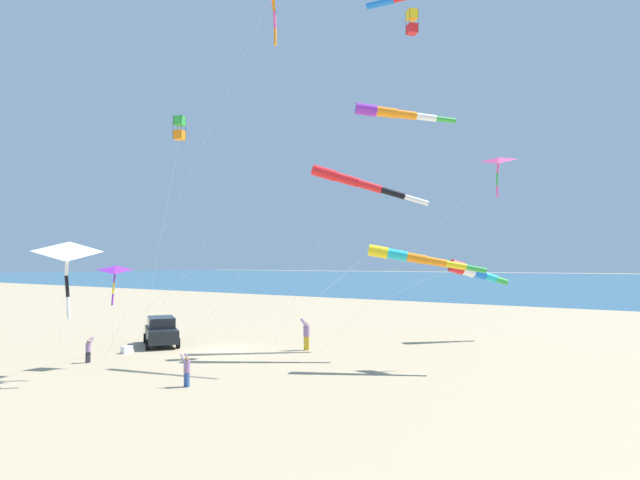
# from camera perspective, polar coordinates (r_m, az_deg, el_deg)

# --- Properties ---
(ground_plane) EXTENTS (600.00, 600.00, 0.00)m
(ground_plane) POSITION_cam_1_polar(r_m,az_deg,el_deg) (32.58, -10.83, -12.17)
(ground_plane) COLOR tan
(ocean_water_strip) EXTENTS (240.00, 600.00, 0.01)m
(ocean_water_strip) POSITION_cam_1_polar(r_m,az_deg,el_deg) (189.10, 27.60, -3.99)
(ocean_water_strip) COLOR #285B7A
(ocean_water_strip) RESTS_ON ground_plane
(parked_car) EXTENTS (3.93, 4.60, 1.85)m
(parked_car) POSITION_cam_1_polar(r_m,az_deg,el_deg) (35.69, -17.39, -9.71)
(parked_car) COLOR black
(parked_car) RESTS_ON ground_plane
(cooler_box) EXTENTS (0.62, 0.42, 0.42)m
(cooler_box) POSITION_cam_1_polar(r_m,az_deg,el_deg) (33.46, -20.86, -11.42)
(cooler_box) COLOR white
(cooler_box) RESTS_ON ground_plane
(person_adult_flyer) EXTENTS (0.64, 0.71, 1.98)m
(person_adult_flyer) POSITION_cam_1_polar(r_m,az_deg,el_deg) (32.33, -1.55, -10.35)
(person_adult_flyer) COLOR gold
(person_adult_flyer) RESTS_ON ground_plane
(person_child_green_jacket) EXTENTS (0.41, 0.32, 1.37)m
(person_child_green_jacket) POSITION_cam_1_polar(r_m,az_deg,el_deg) (31.04, -24.57, -11.06)
(person_child_green_jacket) COLOR #232328
(person_child_green_jacket) RESTS_ON ground_plane
(person_child_grey_jacket) EXTENTS (0.34, 0.43, 1.44)m
(person_child_grey_jacket) POSITION_cam_1_polar(r_m,az_deg,el_deg) (23.75, -14.73, -13.80)
(person_child_grey_jacket) COLOR #335199
(person_child_grey_jacket) RESTS_ON ground_plane
(kite_delta_black_fish_shape) EXTENTS (4.11, 6.99, 6.51)m
(kite_delta_black_fish_shape) POSITION_cam_1_polar(r_m,az_deg,el_deg) (25.43, -26.48, -1.22)
(kite_delta_black_fish_shape) COLOR white
(kite_delta_black_fish_shape) RESTS_ON ground_plane
(kite_windsock_teal_far_right) EXTENTS (10.83, 11.79, 5.72)m
(kite_windsock_teal_far_right) POSITION_cam_1_polar(r_m,az_deg,el_deg) (37.44, 16.61, -3.40)
(kite_windsock_teal_far_right) COLOR red
(kite_windsock_teal_far_right) RESTS_ON ground_plane
(kite_box_striped_overhead) EXTENTS (4.87, 8.43, 22.06)m
(kite_box_striped_overhead) POSITION_cam_1_polar(r_m,az_deg,el_deg) (36.77, 10.26, 22.89)
(kite_box_striped_overhead) COLOR yellow
(kite_box_striped_overhead) RESTS_ON ground_plane
(kite_windsock_orange_high_right) EXTENTS (10.94, 16.98, 11.34)m
(kite_windsock_orange_high_right) POSITION_cam_1_polar(r_m,az_deg,el_deg) (30.37, 3.77, 6.55)
(kite_windsock_orange_high_right) COLOR red
(kite_windsock_orange_high_right) RESTS_ON ground_plane
(kite_delta_small_distant) EXTENTS (4.21, 6.11, 5.39)m
(kite_delta_small_distant) POSITION_cam_1_polar(r_m,az_deg,el_deg) (29.16, -22.02, -3.16)
(kite_delta_small_distant) COLOR purple
(kite_delta_small_distant) RESTS_ON ground_plane
(kite_box_magenta_far_left) EXTENTS (4.05, 8.39, 13.22)m
(kite_box_magenta_far_left) POSITION_cam_1_polar(r_m,az_deg,el_deg) (28.56, -15.51, 11.95)
(kite_box_magenta_far_left) COLOR green
(kite_box_magenta_far_left) RESTS_ON ground_plane
(kite_delta_red_high_left) EXTENTS (2.51, 11.22, 11.39)m
(kite_delta_red_high_left) POSITION_cam_1_polar(r_m,az_deg,el_deg) (29.64, 19.36, 8.37)
(kite_delta_red_high_left) COLOR #EF4C93
(kite_delta_red_high_left) RESTS_ON ground_plane
(kite_windsock_checkered_midright) EXTENTS (11.13, 8.45, 6.42)m
(kite_windsock_checkered_midright) POSITION_cam_1_polar(r_m,az_deg,el_deg) (26.57, 10.10, -1.92)
(kite_windsock_checkered_midright) COLOR yellow
(kite_windsock_checkered_midright) RESTS_ON ground_plane
(kite_windsock_long_streamer_right) EXTENTS (8.73, 16.15, 16.05)m
(kite_windsock_long_streamer_right) POSITION_cam_1_polar(r_m,az_deg,el_deg) (35.21, 8.09, 13.93)
(kite_windsock_long_streamer_right) COLOR purple
(kite_windsock_long_streamer_right) RESTS_ON ground_plane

